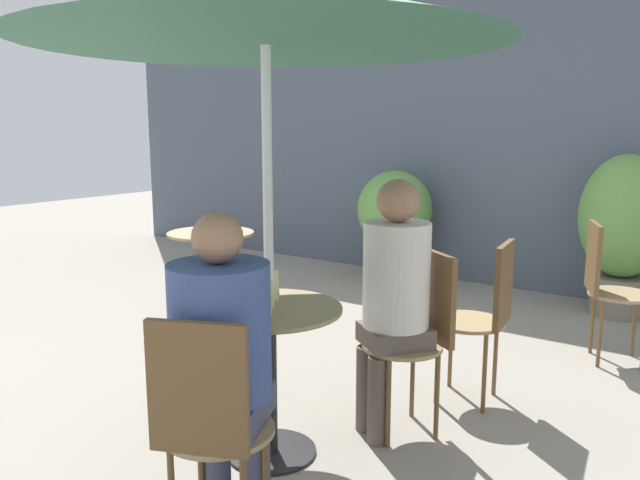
# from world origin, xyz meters

# --- Properties ---
(ground_plane) EXTENTS (20.00, 20.00, 0.00)m
(ground_plane) POSITION_xyz_m (0.00, 0.00, 0.00)
(ground_plane) COLOR gray
(storefront_wall) EXTENTS (10.00, 0.06, 3.00)m
(storefront_wall) POSITION_xyz_m (0.00, 3.78, 1.50)
(storefront_wall) COLOR #4C5666
(storefront_wall) RESTS_ON ground_plane
(cafe_table_near) EXTENTS (0.66, 0.66, 0.72)m
(cafe_table_near) POSITION_xyz_m (0.20, 0.06, 0.51)
(cafe_table_near) COLOR black
(cafe_table_near) RESTS_ON ground_plane
(cafe_table_far) EXTENTS (0.67, 0.67, 0.72)m
(cafe_table_far) POSITION_xyz_m (-1.49, 1.38, 0.51)
(cafe_table_far) COLOR black
(cafe_table_far) RESTS_ON ground_plane
(bistro_chair_0) EXTENTS (0.43, 0.45, 0.91)m
(bistro_chair_0) POSITION_xyz_m (0.51, -0.64, 0.55)
(bistro_chair_0) COLOR #997F56
(bistro_chair_0) RESTS_ON ground_plane
(bistro_chair_1) EXTENTS (0.45, 0.46, 0.91)m
(bistro_chair_1) POSITION_xyz_m (0.65, 0.68, 0.55)
(bistro_chair_1) COLOR #997F56
(bistro_chair_1) RESTS_ON ground_plane
(bistro_chair_2) EXTENTS (0.42, 0.40, 0.91)m
(bistro_chair_2) POSITION_xyz_m (0.81, 1.16, 0.55)
(bistro_chair_2) COLOR #997F56
(bistro_chair_2) RESTS_ON ground_plane
(bistro_chair_3) EXTENTS (0.44, 0.43, 0.91)m
(bistro_chair_3) POSITION_xyz_m (1.22, 2.23, 0.55)
(bistro_chair_3) COLOR #997F56
(bistro_chair_3) RESTS_ON ground_plane
(seated_person_0) EXTENTS (0.42, 0.44, 1.24)m
(seated_person_0) POSITION_xyz_m (0.45, -0.51, 0.73)
(seated_person_0) COLOR #42475B
(seated_person_0) RESTS_ON ground_plane
(seated_person_1) EXTENTS (0.41, 0.41, 1.28)m
(seated_person_1) POSITION_xyz_m (0.56, 0.56, 0.76)
(seated_person_1) COLOR brown
(seated_person_1) RESTS_ON ground_plane
(beer_glass_0) EXTENTS (0.07, 0.07, 0.14)m
(beer_glass_0) POSITION_xyz_m (0.12, 0.17, 0.79)
(beer_glass_0) COLOR beige
(beer_glass_0) RESTS_ON cafe_table_near
(beer_glass_1) EXTENTS (0.07, 0.07, 0.16)m
(beer_glass_1) POSITION_xyz_m (0.27, -0.06, 0.80)
(beer_glass_1) COLOR #DBC65B
(beer_glass_1) RESTS_ON cafe_table_near
(potted_plant_0) EXTENTS (0.73, 0.73, 1.11)m
(potted_plant_0) POSITION_xyz_m (-0.92, 3.32, 0.63)
(potted_plant_0) COLOR #93664C
(potted_plant_0) RESTS_ON ground_plane
(potted_plant_1) EXTENTS (0.70, 0.70, 1.31)m
(potted_plant_1) POSITION_xyz_m (1.11, 3.40, 0.74)
(potted_plant_1) COLOR slate
(potted_plant_1) RESTS_ON ground_plane
(umbrella) EXTENTS (2.07, 2.07, 2.14)m
(umbrella) POSITION_xyz_m (0.20, 0.06, 2.00)
(umbrella) COLOR silver
(umbrella) RESTS_ON ground_plane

